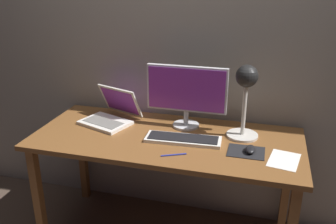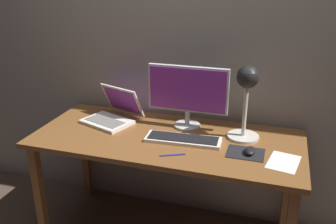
# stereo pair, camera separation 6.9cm
# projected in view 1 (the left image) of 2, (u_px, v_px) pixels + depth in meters

# --- Properties ---
(back_wall) EXTENTS (4.80, 0.06, 2.60)m
(back_wall) POSITION_uv_depth(u_px,v_px,m) (183.00, 32.00, 2.35)
(back_wall) COLOR gray
(back_wall) RESTS_ON ground
(desk) EXTENTS (1.60, 0.70, 0.74)m
(desk) POSITION_uv_depth(u_px,v_px,m) (166.00, 149.00, 2.23)
(desk) COLOR brown
(desk) RESTS_ON ground
(monitor) EXTENTS (0.50, 0.17, 0.39)m
(monitor) POSITION_uv_depth(u_px,v_px,m) (186.00, 92.00, 2.26)
(monitor) COLOR silver
(monitor) RESTS_ON desk
(keyboard_main) EXTENTS (0.45, 0.17, 0.03)m
(keyboard_main) POSITION_uv_depth(u_px,v_px,m) (183.00, 139.00, 2.14)
(keyboard_main) COLOR silver
(keyboard_main) RESTS_ON desk
(laptop) EXTENTS (0.39, 0.39, 0.22)m
(laptop) POSITION_uv_depth(u_px,v_px,m) (112.00, 112.00, 2.41)
(laptop) COLOR silver
(laptop) RESTS_ON desk
(desk_lamp) EXTENTS (0.19, 0.19, 0.44)m
(desk_lamp) POSITION_uv_depth(u_px,v_px,m) (246.00, 90.00, 2.10)
(desk_lamp) COLOR beige
(desk_lamp) RESTS_ON desk
(mousepad) EXTENTS (0.20, 0.16, 0.00)m
(mousepad) POSITION_uv_depth(u_px,v_px,m) (246.00, 152.00, 2.01)
(mousepad) COLOR black
(mousepad) RESTS_ON desk
(mouse) EXTENTS (0.06, 0.10, 0.03)m
(mouse) POSITION_uv_depth(u_px,v_px,m) (250.00, 149.00, 2.00)
(mouse) COLOR black
(mouse) RESTS_ON mousepad
(paper_sheet_near_mouse) EXTENTS (0.18, 0.23, 0.00)m
(paper_sheet_near_mouse) POSITION_uv_depth(u_px,v_px,m) (284.00, 160.00, 1.93)
(paper_sheet_near_mouse) COLOR white
(paper_sheet_near_mouse) RESTS_ON desk
(pen) EXTENTS (0.13, 0.07, 0.01)m
(pen) POSITION_uv_depth(u_px,v_px,m) (174.00, 155.00, 1.98)
(pen) COLOR #2633A5
(pen) RESTS_ON desk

